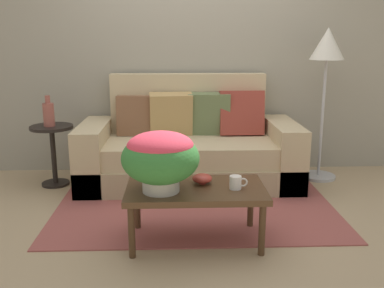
{
  "coord_description": "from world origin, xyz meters",
  "views": [
    {
      "loc": [
        -0.17,
        -3.6,
        1.44
      ],
      "look_at": [
        -0.03,
        -0.07,
        0.57
      ],
      "focal_mm": 40.55,
      "sensor_mm": 36.0,
      "label": 1
    }
  ],
  "objects_px": {
    "coffee_table": "(196,193)",
    "coffee_mug": "(236,182)",
    "snack_bowl": "(202,178)",
    "table_vase": "(49,114)",
    "potted_plant": "(160,156)",
    "couch": "(190,149)",
    "side_table": "(53,144)",
    "floor_lamp": "(327,59)"
  },
  "relations": [
    {
      "from": "snack_bowl",
      "to": "table_vase",
      "type": "xyz_separation_m",
      "value": [
        -1.41,
        1.2,
        0.27
      ]
    },
    {
      "from": "floor_lamp",
      "to": "table_vase",
      "type": "xyz_separation_m",
      "value": [
        -2.72,
        -0.13,
        -0.51
      ]
    },
    {
      "from": "snack_bowl",
      "to": "table_vase",
      "type": "height_order",
      "value": "table_vase"
    },
    {
      "from": "side_table",
      "to": "floor_lamp",
      "type": "relative_size",
      "value": 0.39
    },
    {
      "from": "couch",
      "to": "coffee_table",
      "type": "relative_size",
      "value": 2.19
    },
    {
      "from": "couch",
      "to": "table_vase",
      "type": "distance_m",
      "value": 1.42
    },
    {
      "from": "coffee_mug",
      "to": "table_vase",
      "type": "height_order",
      "value": "table_vase"
    },
    {
      "from": "coffee_table",
      "to": "coffee_mug",
      "type": "distance_m",
      "value": 0.3
    },
    {
      "from": "floor_lamp",
      "to": "coffee_mug",
      "type": "relative_size",
      "value": 11.98
    },
    {
      "from": "floor_lamp",
      "to": "coffee_mug",
      "type": "xyz_separation_m",
      "value": [
        -1.08,
        -1.45,
        -0.77
      ]
    },
    {
      "from": "table_vase",
      "to": "couch",
      "type": "bearing_deg",
      "value": 3.46
    },
    {
      "from": "side_table",
      "to": "snack_bowl",
      "type": "distance_m",
      "value": 1.85
    },
    {
      "from": "floor_lamp",
      "to": "snack_bowl",
      "type": "relative_size",
      "value": 10.62
    },
    {
      "from": "coffee_table",
      "to": "table_vase",
      "type": "height_order",
      "value": "table_vase"
    },
    {
      "from": "potted_plant",
      "to": "coffee_mug",
      "type": "height_order",
      "value": "potted_plant"
    },
    {
      "from": "side_table",
      "to": "table_vase",
      "type": "xyz_separation_m",
      "value": [
        -0.01,
        -0.02,
        0.31
      ]
    },
    {
      "from": "coffee_table",
      "to": "coffee_mug",
      "type": "xyz_separation_m",
      "value": [
        0.28,
        -0.04,
        0.09
      ]
    },
    {
      "from": "side_table",
      "to": "table_vase",
      "type": "distance_m",
      "value": 0.31
    },
    {
      "from": "coffee_table",
      "to": "coffee_mug",
      "type": "height_order",
      "value": "coffee_mug"
    },
    {
      "from": "couch",
      "to": "side_table",
      "type": "relative_size",
      "value": 3.56
    },
    {
      "from": "side_table",
      "to": "potted_plant",
      "type": "xyz_separation_m",
      "value": [
        1.1,
        -1.37,
        0.24
      ]
    },
    {
      "from": "couch",
      "to": "coffee_mug",
      "type": "xyz_separation_m",
      "value": [
        0.28,
        -1.4,
        0.12
      ]
    },
    {
      "from": "snack_bowl",
      "to": "potted_plant",
      "type": "bearing_deg",
      "value": -153.11
    },
    {
      "from": "coffee_table",
      "to": "floor_lamp",
      "type": "relative_size",
      "value": 0.64
    },
    {
      "from": "floor_lamp",
      "to": "table_vase",
      "type": "relative_size",
      "value": 5.15
    },
    {
      "from": "side_table",
      "to": "floor_lamp",
      "type": "distance_m",
      "value": 2.83
    },
    {
      "from": "couch",
      "to": "coffee_mug",
      "type": "height_order",
      "value": "couch"
    },
    {
      "from": "side_table",
      "to": "floor_lamp",
      "type": "height_order",
      "value": "floor_lamp"
    },
    {
      "from": "coffee_table",
      "to": "side_table",
      "type": "height_order",
      "value": "side_table"
    },
    {
      "from": "couch",
      "to": "potted_plant",
      "type": "height_order",
      "value": "couch"
    },
    {
      "from": "couch",
      "to": "coffee_mug",
      "type": "relative_size",
      "value": 16.74
    },
    {
      "from": "snack_bowl",
      "to": "table_vase",
      "type": "distance_m",
      "value": 1.87
    },
    {
      "from": "couch",
      "to": "snack_bowl",
      "type": "height_order",
      "value": "couch"
    },
    {
      "from": "floor_lamp",
      "to": "potted_plant",
      "type": "distance_m",
      "value": 2.26
    },
    {
      "from": "potted_plant",
      "to": "snack_bowl",
      "type": "bearing_deg",
      "value": 26.89
    },
    {
      "from": "coffee_table",
      "to": "table_vase",
      "type": "distance_m",
      "value": 1.9
    },
    {
      "from": "couch",
      "to": "snack_bowl",
      "type": "xyz_separation_m",
      "value": [
        0.05,
        -1.28,
        0.11
      ]
    },
    {
      "from": "floor_lamp",
      "to": "couch",
      "type": "bearing_deg",
      "value": -177.83
    },
    {
      "from": "couch",
      "to": "potted_plant",
      "type": "xyz_separation_m",
      "value": [
        -0.25,
        -1.43,
        0.32
      ]
    },
    {
      "from": "coffee_table",
      "to": "floor_lamp",
      "type": "xyz_separation_m",
      "value": [
        1.36,
        1.41,
        0.87
      ]
    },
    {
      "from": "couch",
      "to": "coffee_mug",
      "type": "bearing_deg",
      "value": -78.91
    },
    {
      "from": "floor_lamp",
      "to": "table_vase",
      "type": "bearing_deg",
      "value": -177.18
    }
  ]
}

